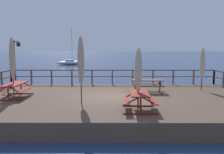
{
  "coord_description": "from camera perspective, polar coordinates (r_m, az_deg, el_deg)",
  "views": [
    {
      "loc": [
        0.09,
        -13.1,
        3.35
      ],
      "look_at": [
        0.0,
        0.72,
        1.74
      ],
      "focal_mm": 38.69,
      "sensor_mm": 36.0,
      "label": 1
    }
  ],
  "objects": [
    {
      "name": "picnic_table_mid_centre",
      "position": [
        14.72,
        8.4,
        -1.44
      ],
      "size": [
        1.93,
        1.51,
        0.78
      ],
      "color": "brown",
      "rests_on": "wooden_deck"
    },
    {
      "name": "picnic_table_mid_right",
      "position": [
        10.36,
        6.48,
        -4.86
      ],
      "size": [
        1.45,
        1.77,
        0.78
      ],
      "color": "maroon",
      "rests_on": "wooden_deck"
    },
    {
      "name": "railing_waterside_far",
      "position": [
        17.83,
        0.08,
        0.61
      ],
      "size": [
        15.14,
        0.1,
        1.09
      ],
      "color": "brown",
      "rests_on": "wooden_deck"
    },
    {
      "name": "patio_umbrella_tall_front",
      "position": [
        13.88,
        -22.48,
        3.84
      ],
      "size": [
        0.32,
        0.32,
        3.23
      ],
      "color": "#4C3828",
      "rests_on": "wooden_deck"
    },
    {
      "name": "ground_plane",
      "position": [
        13.52,
        -0.02,
        -7.69
      ],
      "size": [
        600.0,
        600.0,
        0.0
      ],
      "primitive_type": "plane",
      "color": "navy"
    },
    {
      "name": "lamp_post_hooked",
      "position": [
        18.41,
        -21.71,
        4.63
      ],
      "size": [
        0.59,
        0.47,
        3.2
      ],
      "color": "black",
      "rests_on": "wooden_deck"
    },
    {
      "name": "wooden_deck",
      "position": [
        13.43,
        -0.02,
        -6.17
      ],
      "size": [
        15.34,
        9.57,
        0.74
      ],
      "primitive_type": "cube",
      "color": "brown",
      "rests_on": "ground"
    },
    {
      "name": "sailboat_distant",
      "position": [
        51.41,
        -9.72,
        3.4
      ],
      "size": [
        6.21,
        3.69,
        7.72
      ],
      "color": "silver",
      "rests_on": "ground"
    },
    {
      "name": "patio_umbrella_tall_back_left",
      "position": [
        10.25,
        6.25,
        1.5
      ],
      "size": [
        0.32,
        0.32,
        2.67
      ],
      "color": "#4C3828",
      "rests_on": "wooden_deck"
    },
    {
      "name": "patio_umbrella_tall_back_right",
      "position": [
        16.18,
        20.58,
        3.03
      ],
      "size": [
        0.32,
        0.32,
        2.69
      ],
      "color": "#4C3828",
      "rests_on": "wooden_deck"
    },
    {
      "name": "patio_umbrella_tall_mid_right",
      "position": [
        11.4,
        -7.37,
        3.74
      ],
      "size": [
        0.32,
        0.32,
        3.22
      ],
      "color": "#4C3828",
      "rests_on": "wooden_deck"
    },
    {
      "name": "picnic_table_front_left",
      "position": [
        14.06,
        -21.96,
        -2.21
      ],
      "size": [
        1.45,
        2.22,
        0.78
      ],
      "color": "maroon",
      "rests_on": "wooden_deck"
    }
  ]
}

